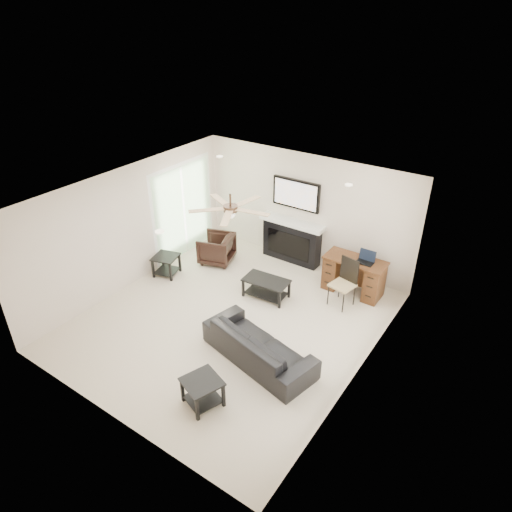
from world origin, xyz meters
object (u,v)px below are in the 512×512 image
(armchair, at_px, (217,249))
(desk, at_px, (354,276))
(coffee_table, at_px, (266,288))
(fireplace_unit, at_px, (292,222))
(sofa, at_px, (259,345))

(armchair, relative_size, desk, 0.60)
(coffee_table, relative_size, desk, 0.74)
(armchair, bearing_deg, fireplace_unit, 108.43)
(coffee_table, relative_size, fireplace_unit, 0.47)
(armchair, xyz_separation_m, coffee_table, (1.70, -0.55, -0.13))
(sofa, xyz_separation_m, desk, (0.46, 2.75, 0.08))
(coffee_table, height_order, desk, desk)
(sofa, relative_size, fireplace_unit, 1.06)
(sofa, bearing_deg, coffee_table, -47.81)
(fireplace_unit, xyz_separation_m, desk, (1.70, -0.40, -0.57))
(coffee_table, bearing_deg, fireplace_unit, 98.06)
(sofa, distance_m, coffee_table, 1.84)
(armchair, bearing_deg, sofa, 32.46)
(coffee_table, distance_m, desk, 1.79)
(sofa, relative_size, armchair, 2.79)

